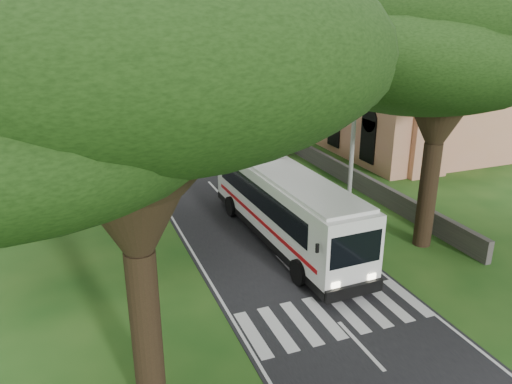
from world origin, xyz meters
TOP-DOWN VIEW (x-y plane):
  - ground at (0.00, 0.00)m, footprint 140.00×140.00m
  - road at (0.00, 25.00)m, footprint 8.00×120.00m
  - crosswalk at (0.00, -2.00)m, footprint 8.00×3.00m
  - property_wall at (9.00, 24.00)m, footprint 0.35×50.00m
  - church at (17.86, 21.55)m, footprint 14.00×24.00m
  - pole_near at (5.50, 6.00)m, footprint 1.60×0.24m
  - pole_mid at (5.50, 26.00)m, footprint 1.60×0.24m
  - pole_far at (5.50, 46.00)m, footprint 1.60×0.24m
  - tree_l_near at (-7.50, -4.00)m, footprint 12.85×12.85m
  - tree_l_mida at (-8.00, 12.00)m, footprint 15.14×15.14m
  - tree_l_midb at (-7.50, 30.00)m, footprint 12.85×12.85m
  - tree_l_far at (-8.50, 48.00)m, footprint 15.43×15.43m
  - tree_r_near at (7.50, 2.00)m, footprint 15.36×15.36m
  - tree_r_midb at (7.50, 38.00)m, footprint 14.19×14.19m
  - tree_r_far at (8.50, 56.00)m, footprint 16.39×16.39m
  - coach_bus at (1.04, 5.13)m, footprint 3.38×13.13m
  - distant_car_a at (-0.80, 43.72)m, footprint 3.03×4.56m
  - distant_car_c at (2.30, 60.55)m, footprint 2.16×4.29m
  - pedestrian at (-6.09, 10.34)m, footprint 0.55×0.70m

SIDE VIEW (x-z plane):
  - ground at x=0.00m, z-range 0.00..0.00m
  - crosswalk at x=0.00m, z-range -0.01..0.01m
  - road at x=0.00m, z-range -0.01..0.03m
  - property_wall at x=9.00m, z-range 0.00..1.20m
  - distant_car_c at x=2.30m, z-range 0.03..1.22m
  - distant_car_a at x=-0.80m, z-range 0.03..1.47m
  - pedestrian at x=-6.09m, z-range 0.00..1.67m
  - coach_bus at x=1.04m, z-range 0.15..4.00m
  - pole_near at x=5.50m, z-range 0.18..8.18m
  - pole_mid at x=5.50m, z-range 0.18..8.18m
  - pole_far at x=5.50m, z-range 0.18..8.18m
  - church at x=17.86m, z-range -0.89..10.71m
  - tree_l_near at x=-7.50m, z-range 3.74..16.98m
  - tree_l_midb at x=-7.50m, z-range 3.92..17.53m
  - tree_r_near at x=7.50m, z-range 3.74..17.91m
  - tree_l_far at x=-8.50m, z-range 3.86..18.30m
  - tree_l_mida at x=-8.00m, z-range 4.12..18.97m
  - tree_r_far at x=8.50m, z-range 4.04..19.22m
  - tree_r_midb at x=7.50m, z-range 4.39..19.48m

